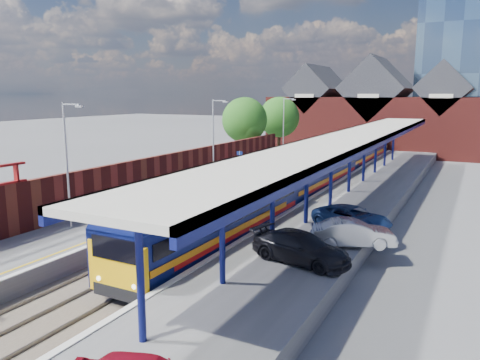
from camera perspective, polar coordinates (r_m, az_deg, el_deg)
The scene contains 22 objects.
ground at distance 45.31m, azimuth 9.08°, elevation -0.42°, with size 240.00×240.00×0.00m, color #5B5B5E.
ballast_bed at distance 36.13m, azimuth 4.13°, elevation -3.05°, with size 6.00×76.00×0.06m, color #473D33.
rails at distance 36.11m, azimuth 4.13°, elevation -2.91°, with size 4.51×76.00×0.14m.
left_platform at distance 38.44m, azimuth -3.43°, elevation -1.50°, with size 5.00×76.00×1.00m, color #565659.
right_platform at distance 34.20m, azimuth 13.44°, elevation -3.27°, with size 6.00×76.00×1.00m, color #565659.
coping_left at distance 37.22m, azimuth -0.32°, elevation -1.05°, with size 0.30×76.00×0.05m, color silver.
coping_right at distance 34.83m, azimuth 8.92°, elevation -1.98°, with size 0.30×76.00×0.05m, color silver.
yellow_line at distance 37.50m, azimuth -1.14°, elevation -0.99°, with size 0.14×76.00×0.01m, color yellow.
train at distance 47.96m, azimuth 12.19°, elevation 2.64°, with size 3.10×65.95×3.45m.
canopy at distance 35.43m, azimuth 13.71°, elevation 4.98°, with size 4.50×52.00×4.48m.
lamp_post_b at distance 27.39m, azimuth -20.20°, elevation 2.57°, with size 1.48×0.18×7.00m.
lamp_post_c at distance 39.92m, azimuth -3.11°, elevation 5.47°, with size 1.48×0.18×7.00m.
lamp_post_d at distance 54.31m, azimuth 5.46°, elevation 6.76°, with size 1.48×0.18×7.00m.
platform_sign at distance 41.28m, azimuth -0.05°, elevation 2.44°, with size 0.55×0.08×2.50m.
brick_wall at distance 34.36m, azimuth -12.71°, elevation 0.15°, with size 0.35×50.00×3.86m.
station_building at distance 71.75m, azimuth 16.25°, elevation 7.64°, with size 30.00×12.12×13.78m.
glass_tower at distance 93.19m, azimuth 25.78°, elevation 16.70°, with size 14.20×14.20×40.30m.
tree_near at distance 54.00m, azimuth 0.67°, elevation 7.17°, with size 5.20×5.20×8.10m.
tree_far at distance 60.88m, azimuth 4.91°, elevation 7.50°, with size 5.20×5.20×8.10m.
parked_car_silver at distance 23.89m, azimuth 13.60°, elevation -6.32°, with size 1.42×4.08×1.34m, color #B8B9BE.
parked_car_dark at distance 21.31m, azimuth 7.42°, elevation -8.15°, with size 1.90×4.67×1.36m, color black.
parked_car_blue at distance 27.01m, azimuth 13.51°, elevation -4.47°, with size 2.08×4.51×1.25m, color navy.
Camera 1 is at (13.65, -12.37, 8.44)m, focal length 35.00 mm.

